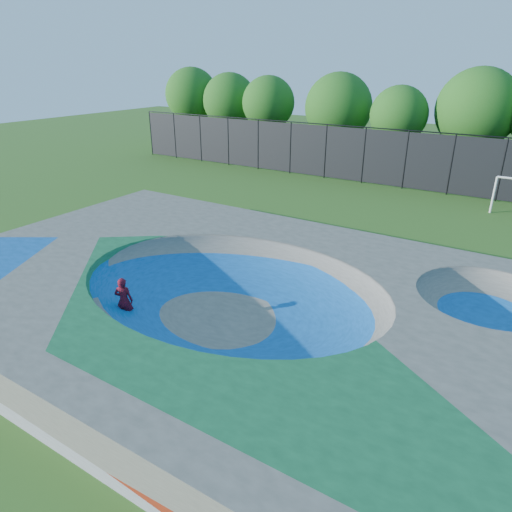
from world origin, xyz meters
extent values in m
plane|color=#2F5A19|center=(0.00, 0.00, 0.00)|extent=(120.00, 120.00, 0.00)
cube|color=gray|center=(0.00, 0.00, 0.75)|extent=(22.00, 14.00, 1.50)
imported|color=#AE0D24|center=(-2.94, -2.11, 0.84)|extent=(0.73, 0.64, 1.68)
cube|color=black|center=(-2.94, -2.11, 0.03)|extent=(0.80, 0.54, 0.05)
cylinder|color=white|center=(6.03, 18.18, 1.08)|extent=(0.12, 0.12, 2.16)
cylinder|color=black|center=(-24.00, 21.00, 2.00)|extent=(0.09, 0.09, 4.00)
cylinder|color=black|center=(-21.00, 21.00, 2.00)|extent=(0.09, 0.09, 4.00)
cylinder|color=black|center=(-18.00, 21.00, 2.00)|extent=(0.09, 0.09, 4.00)
cylinder|color=black|center=(-15.00, 21.00, 2.00)|extent=(0.09, 0.09, 4.00)
cylinder|color=black|center=(-12.00, 21.00, 2.00)|extent=(0.09, 0.09, 4.00)
cylinder|color=black|center=(-9.00, 21.00, 2.00)|extent=(0.09, 0.09, 4.00)
cylinder|color=black|center=(-6.00, 21.00, 2.00)|extent=(0.09, 0.09, 4.00)
cylinder|color=black|center=(-3.00, 21.00, 2.00)|extent=(0.09, 0.09, 4.00)
cylinder|color=black|center=(0.00, 21.00, 2.00)|extent=(0.09, 0.09, 4.00)
cylinder|color=black|center=(3.00, 21.00, 2.00)|extent=(0.09, 0.09, 4.00)
cylinder|color=black|center=(6.00, 21.00, 2.00)|extent=(0.09, 0.09, 4.00)
cube|color=black|center=(0.00, 21.00, 2.00)|extent=(48.00, 0.03, 3.80)
cylinder|color=black|center=(0.00, 21.00, 4.00)|extent=(48.00, 0.08, 0.08)
cylinder|color=#493124|center=(-23.60, 26.82, 1.59)|extent=(0.44, 0.44, 3.19)
sphere|color=#1E5817|center=(-23.60, 26.82, 5.18)|extent=(5.32, 5.32, 5.32)
cylinder|color=#493124|center=(-18.98, 26.94, 1.42)|extent=(0.44, 0.44, 2.84)
sphere|color=#1E5817|center=(-18.98, 26.94, 4.79)|extent=(5.20, 5.20, 5.20)
cylinder|color=#493124|center=(-13.96, 25.86, 1.55)|extent=(0.44, 0.44, 3.09)
sphere|color=#1E5817|center=(-13.96, 25.86, 4.86)|extent=(4.71, 4.71, 4.71)
cylinder|color=#493124|center=(-7.57, 26.73, 1.31)|extent=(0.44, 0.44, 2.61)
sphere|color=#1E5817|center=(-7.57, 26.73, 4.73)|extent=(5.64, 5.64, 5.64)
cylinder|color=#493124|center=(-2.09, 25.57, 1.43)|extent=(0.44, 0.44, 2.86)
sphere|color=#1E5817|center=(-2.09, 25.57, 4.50)|extent=(4.39, 4.39, 4.39)
cylinder|color=#493124|center=(3.19, 26.90, 1.44)|extent=(0.44, 0.44, 2.89)
sphere|color=#1E5817|center=(3.19, 26.90, 5.09)|extent=(5.87, 5.87, 5.87)
camera|label=1|loc=(8.06, -11.21, 8.27)|focal=32.00mm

